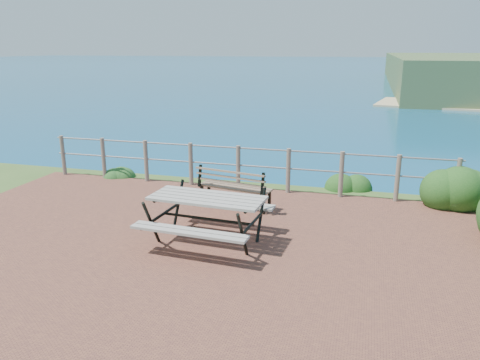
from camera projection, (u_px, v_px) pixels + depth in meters
name	position (u px, v px, depth m)	size (l,w,h in m)	color
ground	(183.00, 247.00, 7.66)	(10.00, 7.00, 0.12)	brown
ocean	(367.00, 55.00, 193.03)	(1200.00, 1200.00, 0.00)	#155F83
safety_railing	(238.00, 165.00, 10.60)	(9.40, 0.10, 1.00)	#6B5B4C
picnic_table	(207.00, 214.00, 7.68)	(1.91, 1.61, 0.79)	gray
park_bench	(235.00, 181.00, 9.37)	(1.55, 0.66, 0.85)	brown
shrub_right_edge	(449.00, 204.00, 9.72)	(1.14, 1.14, 1.63)	#134015
shrub_lip_west	(123.00, 177.00, 11.78)	(0.74, 0.74, 0.47)	#235620
shrub_lip_east	(346.00, 187.00, 10.90)	(0.87, 0.87, 0.64)	#134015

